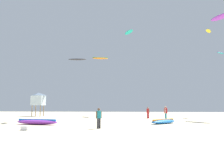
% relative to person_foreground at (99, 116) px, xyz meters
% --- Properties ---
extents(ground_plane, '(120.00, 120.00, 0.00)m').
position_rel_person_foreground_xyz_m(ground_plane, '(-0.70, -5.89, -0.96)').
color(ground_plane, beige).
extents(person_foreground, '(0.43, 0.40, 1.64)m').
position_rel_person_foreground_xyz_m(person_foreground, '(0.00, 0.00, 0.00)').
color(person_foreground, '#2D2D33').
rests_on(person_foreground, ground).
extents(person_midground, '(0.43, 0.40, 1.63)m').
position_rel_person_foreground_xyz_m(person_midground, '(4.54, 16.52, -0.01)').
color(person_midground, '#B21E23').
rests_on(person_midground, ground).
extents(person_left, '(0.41, 0.56, 1.80)m').
position_rel_person_foreground_xyz_m(person_left, '(6.57, 11.66, 0.09)').
color(person_left, teal).
rests_on(person_left, ground).
extents(kite_grounded_near, '(3.34, 3.81, 0.49)m').
position_rel_person_foreground_xyz_m(kite_grounded_near, '(5.72, 6.10, -0.73)').
color(kite_grounded_near, blue).
rests_on(kite_grounded_near, ground).
extents(kite_grounded_mid, '(4.64, 2.09, 0.53)m').
position_rel_person_foreground_xyz_m(kite_grounded_mid, '(-6.66, 3.42, -0.70)').
color(kite_grounded_mid, purple).
rests_on(kite_grounded_mid, ground).
extents(lifeguard_tower, '(2.30, 2.30, 4.15)m').
position_rel_person_foreground_xyz_m(lifeguard_tower, '(-14.50, 21.80, 2.10)').
color(lifeguard_tower, '#8C704C').
rests_on(lifeguard_tower, ground).
extents(cooler_box, '(0.56, 0.36, 0.32)m').
position_rel_person_foreground_xyz_m(cooler_box, '(-5.22, -1.99, -0.80)').
color(cooler_box, white).
rests_on(cooler_box, ground).
extents(kite_aloft_0, '(2.43, 3.65, 0.49)m').
position_rel_person_foreground_xyz_m(kite_aloft_0, '(1.40, 28.49, 15.85)').
color(kite_aloft_0, '#19B29E').
extents(kite_aloft_4, '(3.52, 1.31, 0.49)m').
position_rel_person_foreground_xyz_m(kite_aloft_4, '(-8.35, 24.87, 9.68)').
color(kite_aloft_4, '#2D2D33').
extents(kite_aloft_5, '(2.26, 2.04, 0.52)m').
position_rel_person_foreground_xyz_m(kite_aloft_5, '(21.18, 34.55, 12.37)').
color(kite_aloft_5, '#19B29E').
extents(kite_aloft_6, '(3.76, 1.95, 0.53)m').
position_rel_person_foreground_xyz_m(kite_aloft_6, '(-5.18, 32.81, 11.39)').
color(kite_aloft_6, orange).
extents(kite_aloft_7, '(1.85, 2.57, 0.38)m').
position_rel_person_foreground_xyz_m(kite_aloft_7, '(16.45, 26.09, 14.80)').
color(kite_aloft_7, yellow).
extents(kite_aloft_8, '(2.92, 3.89, 0.67)m').
position_rel_person_foreground_xyz_m(kite_aloft_8, '(15.65, 16.70, 14.05)').
color(kite_aloft_8, purple).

